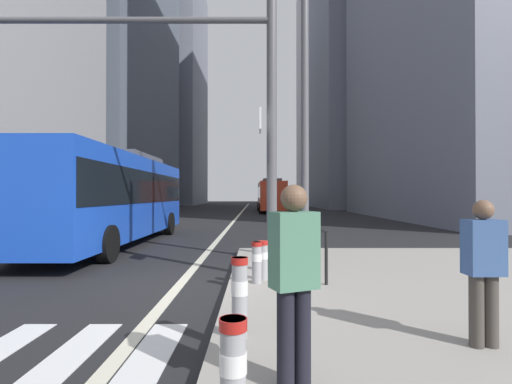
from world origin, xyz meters
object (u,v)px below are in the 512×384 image
city_bus_blue_oncoming (115,194)px  city_bus_red_receding (272,195)px  street_lamp_post (306,61)px  bollard_left (241,293)px  bollard_back (265,258)px  traffic_signal_gantry (158,84)px  bollard_front (235,369)px  car_receding_near (274,200)px  bollard_right (258,260)px  pedestrian_waiting (295,274)px  pedestrian_walking (485,266)px  car_oncoming_mid (156,205)px

city_bus_blue_oncoming → city_bus_red_receding: same height
street_lamp_post → bollard_left: size_ratio=8.69×
bollard_back → traffic_signal_gantry: bearing=161.8°
city_bus_blue_oncoming → bollard_front: size_ratio=13.83×
car_receding_near → bollard_right: car_receding_near is taller
pedestrian_waiting → car_receding_near: bearing=87.7°
bollard_left → pedestrian_walking: size_ratio=0.58×
city_bus_red_receding → pedestrian_walking: bearing=-88.5°
bollard_left → street_lamp_post: bearing=74.9°
street_lamp_post → pedestrian_waiting: 7.81m
street_lamp_post → bollard_right: bearing=-114.5°
bollard_front → bollard_left: bearing=91.1°
city_bus_red_receding → bollard_left: 35.10m
traffic_signal_gantry → car_receding_near: bearing=85.0°
city_bus_blue_oncoming → street_lamp_post: 8.13m
city_bus_blue_oncoming → car_receding_near: bearing=81.3°
city_bus_blue_oncoming → car_receding_near: 52.52m
city_bus_blue_oncoming → city_bus_red_receding: 26.78m
bollard_left → pedestrian_walking: (2.65, -0.26, 0.36)m
city_bus_red_receding → bollard_right: 32.44m
car_oncoming_mid → bollard_back: 23.41m
city_bus_red_receding → bollard_back: 32.15m
traffic_signal_gantry → bollard_left: traffic_signal_gantry is taller
city_bus_blue_oncoming → street_lamp_post: (6.38, -3.68, 3.45)m
city_bus_blue_oncoming → bollard_back: (5.25, -6.15, -1.26)m
city_bus_red_receding → car_receding_near: (1.28, 25.97, -0.85)m
bollard_right → bollard_back: bollard_right is taller
bollard_left → traffic_signal_gantry: bearing=117.8°
car_receding_near → street_lamp_post: size_ratio=0.53×
street_lamp_post → pedestrian_waiting: (-0.95, -6.54, -4.17)m
pedestrian_walking → bollard_left: bearing=174.5°
bollard_back → bollard_right: bearing=-113.3°
traffic_signal_gantry → bollard_front: 6.80m
car_oncoming_mid → bollard_right: bearing=-70.3°
car_oncoming_mid → bollard_back: (8.08, -21.97, -0.42)m
bollard_right → pedestrian_waiting: pedestrian_waiting is taller
car_receding_near → pedestrian_walking: bearing=-90.4°
street_lamp_post → bollard_left: (-1.46, -5.42, -4.62)m
car_oncoming_mid → traffic_signal_gantry: 22.22m
city_bus_red_receding → traffic_signal_gantry: (-3.70, -31.34, 2.33)m
city_bus_blue_oncoming → bollard_left: (4.92, -9.10, -1.17)m
pedestrian_waiting → bollard_back: bearing=92.6°
city_bus_red_receding → bollard_front: city_bus_red_receding is taller
city_bus_red_receding → bollard_right: size_ratio=14.13×
city_bus_blue_oncoming → pedestrian_walking: city_bus_blue_oncoming is taller
city_bus_blue_oncoming → pedestrian_walking: size_ratio=6.92×
traffic_signal_gantry → street_lamp_post: size_ratio=0.91×
car_receding_near → city_bus_red_receding: bearing=-92.8°
city_bus_red_receding → pedestrian_waiting: bearing=-92.0°
bollard_left → pedestrian_waiting: size_ratio=0.53×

